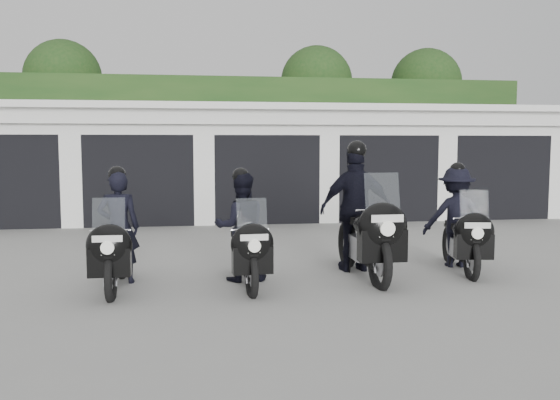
{
  "coord_description": "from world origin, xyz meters",
  "views": [
    {
      "loc": [
        -1.81,
        -9.0,
        1.97
      ],
      "look_at": [
        -0.39,
        0.7,
        1.05
      ],
      "focal_mm": 38.0,
      "sensor_mm": 36.0,
      "label": 1
    }
  ],
  "objects": [
    {
      "name": "ground",
      "position": [
        0.0,
        0.0,
        0.0
      ],
      "size": [
        80.0,
        80.0,
        0.0
      ],
      "primitive_type": "plane",
      "color": "gray",
      "rests_on": "ground"
    },
    {
      "name": "police_bike_d",
      "position": [
        2.35,
        -0.19,
        0.74
      ],
      "size": [
        1.12,
        1.98,
        1.74
      ],
      "rotation": [
        0.0,
        0.0,
        -0.18
      ],
      "color": "black",
      "rests_on": "ground"
    },
    {
      "name": "garage_block",
      "position": [
        -0.0,
        8.06,
        1.42
      ],
      "size": [
        16.4,
        6.8,
        2.96
      ],
      "color": "white",
      "rests_on": "ground"
    },
    {
      "name": "police_bike_a",
      "position": [
        -2.87,
        -0.71,
        0.68
      ],
      "size": [
        0.58,
        1.98,
        1.72
      ],
      "rotation": [
        0.0,
        0.0,
        0.0
      ],
      "color": "black",
      "rests_on": "ground"
    },
    {
      "name": "police_bike_b",
      "position": [
        -1.13,
        -0.7,
        0.71
      ],
      "size": [
        0.8,
        1.94,
        1.69
      ],
      "rotation": [
        0.0,
        0.0,
        0.07
      ],
      "color": "black",
      "rests_on": "ground"
    },
    {
      "name": "police_bike_c",
      "position": [
        0.69,
        -0.33,
        0.89
      ],
      "size": [
        1.15,
        2.41,
        2.09
      ],
      "rotation": [
        0.0,
        0.0,
        0.02
      ],
      "color": "black",
      "rests_on": "ground"
    },
    {
      "name": "background_vegetation",
      "position": [
        0.37,
        12.92,
        2.77
      ],
      "size": [
        20.0,
        3.9,
        5.8
      ],
      "color": "#1A3B15",
      "rests_on": "ground"
    }
  ]
}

